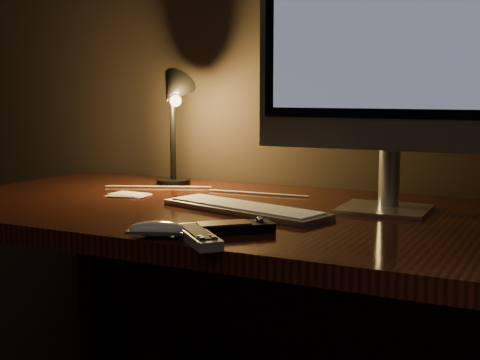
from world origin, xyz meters
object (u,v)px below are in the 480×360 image
at_px(desk, 270,258).
at_px(desk_lamp, 173,107).
at_px(mouse, 158,231).
at_px(tv_remote, 198,236).
at_px(keyboard, 245,208).
at_px(media_remote, 233,227).
at_px(monitor, 389,44).

relative_size(desk, desk_lamp, 4.96).
distance_m(desk, mouse, 0.43).
height_order(desk, mouse, mouse).
relative_size(tv_remote, desk_lamp, 0.48).
xyz_separation_m(desk, keyboard, (-0.01, -0.11, 0.14)).
bearing_deg(desk, desk_lamp, 157.19).
bearing_deg(keyboard, media_remote, -54.07).
height_order(media_remote, desk_lamp, desk_lamp).
xyz_separation_m(mouse, tv_remote, (0.08, -0.00, -0.00)).
bearing_deg(tv_remote, desk_lamp, 169.20).
bearing_deg(mouse, media_remote, 19.77).
xyz_separation_m(tv_remote, desk_lamp, (-0.40, 0.56, 0.21)).
distance_m(tv_remote, desk_lamp, 0.72).
height_order(tv_remote, desk_lamp, desk_lamp).
height_order(desk, monitor, monitor).
distance_m(mouse, tv_remote, 0.08).
bearing_deg(media_remote, keyboard, 67.15).
relative_size(keyboard, media_remote, 2.73).
bearing_deg(keyboard, mouse, -80.34).
distance_m(mouse, desk_lamp, 0.68).
relative_size(desk, tv_remote, 10.41).
relative_size(monitor, desk_lamp, 1.89).
distance_m(keyboard, tv_remote, 0.30).
relative_size(monitor, tv_remote, 3.97).
xyz_separation_m(monitor, keyboard, (-0.27, -0.14, -0.35)).
height_order(mouse, tv_remote, tv_remote).
distance_m(desk, desk_lamp, 0.52).
xyz_separation_m(keyboard, desk_lamp, (-0.35, 0.26, 0.21)).
distance_m(monitor, mouse, 0.63).
bearing_deg(tv_remote, keyboard, 143.97).
relative_size(desk, monitor, 2.62).
relative_size(desk, keyboard, 3.98).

